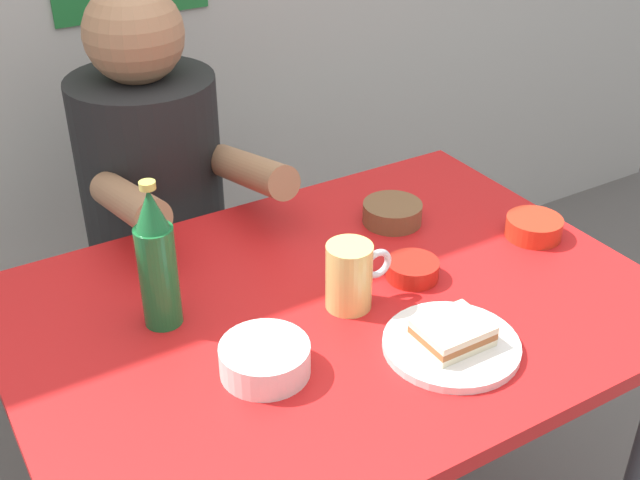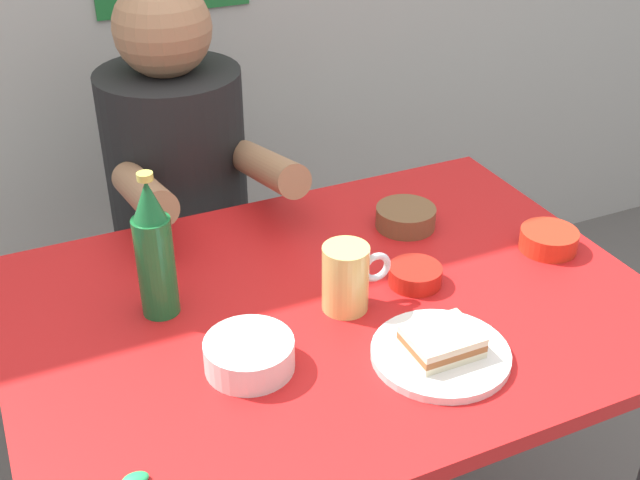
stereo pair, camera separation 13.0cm
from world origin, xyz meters
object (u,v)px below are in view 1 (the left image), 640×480
(person_seated, at_px, (152,167))
(plate_orange, at_px, (451,345))
(beer_mug, at_px, (350,276))
(sandwich, at_px, (453,333))
(sauce_bowl_chili, at_px, (534,226))
(dining_table, at_px, (334,344))
(stool, at_px, (168,315))
(beer_bottle, at_px, (157,262))

(person_seated, relative_size, plate_orange, 3.27)
(plate_orange, xyz_separation_m, beer_mug, (-0.07, 0.18, 0.05))
(sandwich, relative_size, beer_mug, 0.87)
(person_seated, relative_size, beer_mug, 5.71)
(plate_orange, bearing_deg, sandwich, 90.00)
(sandwich, distance_m, sauce_bowl_chili, 0.41)
(dining_table, xyz_separation_m, stool, (-0.10, 0.63, -0.30))
(sandwich, distance_m, beer_mug, 0.20)
(person_seated, relative_size, beer_bottle, 2.75)
(stool, relative_size, person_seated, 0.63)
(person_seated, bearing_deg, stool, 90.00)
(sandwich, distance_m, beer_bottle, 0.48)
(beer_bottle, bearing_deg, sauce_bowl_chili, -8.82)
(plate_orange, distance_m, sauce_bowl_chili, 0.41)
(sauce_bowl_chili, bearing_deg, person_seated, 131.12)
(beer_bottle, height_order, sauce_bowl_chili, beer_bottle)
(plate_orange, distance_m, beer_bottle, 0.49)
(person_seated, bearing_deg, plate_orange, -77.03)
(plate_orange, relative_size, sauce_bowl_chili, 2.00)
(person_seated, bearing_deg, sandwich, -77.03)
(person_seated, xyz_separation_m, sandwich, (0.19, -0.82, 0.01))
(stool, height_order, plate_orange, plate_orange)
(sauce_bowl_chili, bearing_deg, sandwich, -152.01)
(beer_mug, bearing_deg, stool, 100.05)
(sauce_bowl_chili, bearing_deg, beer_mug, -178.93)
(beer_bottle, distance_m, sauce_bowl_chili, 0.74)
(dining_table, bearing_deg, sauce_bowl_chili, -1.50)
(person_seated, distance_m, beer_mug, 0.65)
(beer_mug, relative_size, sauce_bowl_chili, 1.15)
(stool, bearing_deg, plate_orange, -77.20)
(stool, bearing_deg, sauce_bowl_chili, -49.38)
(person_seated, distance_m, beer_bottle, 0.56)
(stool, distance_m, sauce_bowl_chili, 0.94)
(dining_table, relative_size, plate_orange, 5.00)
(plate_orange, relative_size, beer_bottle, 0.84)
(plate_orange, height_order, sauce_bowl_chili, sauce_bowl_chili)
(plate_orange, bearing_deg, sauce_bowl_chili, 27.99)
(sandwich, bearing_deg, stool, 102.80)
(dining_table, height_order, beer_bottle, beer_bottle)
(stool, bearing_deg, person_seated, -90.00)
(dining_table, height_order, beer_mug, beer_mug)
(beer_mug, bearing_deg, beer_bottle, 157.50)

